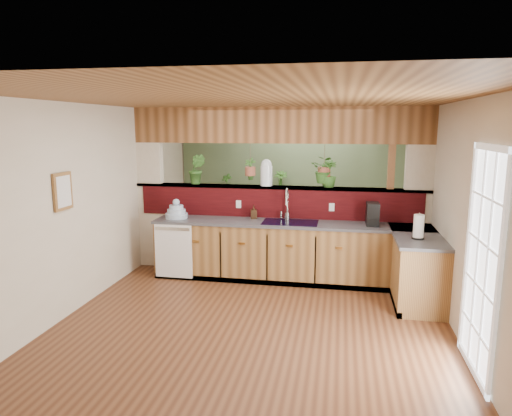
% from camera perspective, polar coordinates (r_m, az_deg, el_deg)
% --- Properties ---
extents(ground, '(4.60, 7.00, 0.01)m').
position_cam_1_polar(ground, '(6.18, 0.80, -11.78)').
color(ground, '#59311B').
rests_on(ground, ground).
extents(ceiling, '(4.60, 7.00, 0.01)m').
position_cam_1_polar(ceiling, '(5.74, 0.87, 13.07)').
color(ceiling, brown).
rests_on(ceiling, ground).
extents(wall_back, '(4.60, 0.02, 2.60)m').
position_cam_1_polar(wall_back, '(9.25, 4.52, 3.92)').
color(wall_back, beige).
rests_on(wall_back, ground).
extents(wall_front, '(4.60, 0.02, 2.60)m').
position_cam_1_polar(wall_front, '(2.57, -12.95, -13.46)').
color(wall_front, beige).
rests_on(wall_front, ground).
extents(wall_left, '(0.02, 7.00, 2.60)m').
position_cam_1_polar(wall_left, '(6.60, -19.24, 0.81)').
color(wall_left, beige).
rests_on(wall_left, ground).
extents(wall_right, '(0.02, 7.00, 2.60)m').
position_cam_1_polar(wall_right, '(5.89, 23.47, -0.57)').
color(wall_right, beige).
rests_on(wall_right, ground).
extents(pass_through_partition, '(4.60, 0.21, 2.60)m').
position_cam_1_polar(pass_through_partition, '(7.15, 2.90, 1.17)').
color(pass_through_partition, beige).
rests_on(pass_through_partition, ground).
extents(pass_through_ledge, '(4.60, 0.21, 0.04)m').
position_cam_1_polar(pass_through_ledge, '(7.13, 2.68, 2.60)').
color(pass_through_ledge, brown).
rests_on(pass_through_ledge, ground).
extents(header_beam, '(4.60, 0.15, 0.55)m').
position_cam_1_polar(header_beam, '(7.06, 2.74, 10.30)').
color(header_beam, brown).
rests_on(header_beam, ground).
extents(sage_backwall, '(4.55, 0.02, 2.55)m').
position_cam_1_polar(sage_backwall, '(9.23, 4.51, 3.91)').
color(sage_backwall, '#59724E').
rests_on(sage_backwall, ground).
extents(countertop, '(4.14, 1.52, 0.90)m').
position_cam_1_polar(countertop, '(6.78, 9.10, -5.89)').
color(countertop, brown).
rests_on(countertop, ground).
extents(dishwasher, '(0.58, 0.03, 0.82)m').
position_cam_1_polar(dishwasher, '(7.02, -10.29, -5.29)').
color(dishwasher, white).
rests_on(dishwasher, ground).
extents(navy_sink, '(0.82, 0.50, 0.18)m').
position_cam_1_polar(navy_sink, '(6.83, 4.28, -2.44)').
color(navy_sink, black).
rests_on(navy_sink, countertop).
extents(french_door, '(0.06, 1.02, 2.16)m').
position_cam_1_polar(french_door, '(4.71, 26.33, -6.48)').
color(french_door, white).
rests_on(french_door, ground).
extents(framed_print, '(0.04, 0.35, 0.45)m').
position_cam_1_polar(framed_print, '(5.88, -22.99, 1.93)').
color(framed_print, brown).
rests_on(framed_print, wall_left).
extents(faucet, '(0.22, 0.22, 0.50)m').
position_cam_1_polar(faucet, '(6.92, 3.87, 0.65)').
color(faucet, '#B7B7B2').
rests_on(faucet, countertop).
extents(dish_stack, '(0.35, 0.35, 0.30)m').
position_cam_1_polar(dish_stack, '(7.19, -9.92, -0.51)').
color(dish_stack, '#A2B7D2').
rests_on(dish_stack, countertop).
extents(soap_dispenser, '(0.11, 0.12, 0.21)m').
position_cam_1_polar(soap_dispenser, '(7.04, -0.29, -0.51)').
color(soap_dispenser, '#3A2415').
rests_on(soap_dispenser, countertop).
extents(coffee_maker, '(0.17, 0.30, 0.33)m').
position_cam_1_polar(coffee_maker, '(6.78, 14.36, -0.85)').
color(coffee_maker, black).
rests_on(coffee_maker, countertop).
extents(paper_towel, '(0.16, 0.16, 0.34)m').
position_cam_1_polar(paper_towel, '(6.13, 19.66, -2.26)').
color(paper_towel, black).
rests_on(paper_towel, countertop).
extents(glass_jar, '(0.19, 0.19, 0.42)m').
position_cam_1_polar(glass_jar, '(7.13, 1.31, 4.46)').
color(glass_jar, silver).
rests_on(glass_jar, pass_through_ledge).
extents(ledge_plant_left, '(0.27, 0.22, 0.48)m').
position_cam_1_polar(ledge_plant_left, '(7.39, -7.40, 4.84)').
color(ledge_plant_left, '#2C581E').
rests_on(ledge_plant_left, pass_through_ledge).
extents(ledge_plant_right, '(0.24, 0.24, 0.41)m').
position_cam_1_polar(ledge_plant_right, '(7.04, 9.07, 4.25)').
color(ledge_plant_right, '#2C581E').
rests_on(ledge_plant_right, pass_through_ledge).
extents(hanging_plant_a, '(0.20, 0.16, 0.51)m').
position_cam_1_polar(hanging_plant_a, '(7.16, -0.73, 5.78)').
color(hanging_plant_a, brown).
rests_on(hanging_plant_a, header_beam).
extents(hanging_plant_b, '(0.46, 0.43, 0.53)m').
position_cam_1_polar(hanging_plant_b, '(7.02, 8.56, 6.19)').
color(hanging_plant_b, brown).
rests_on(hanging_plant_b, header_beam).
extents(shelving_console, '(1.35, 0.45, 0.88)m').
position_cam_1_polar(shelving_console, '(9.24, -0.24, -1.08)').
color(shelving_console, black).
rests_on(shelving_console, ground).
extents(shelf_plant_a, '(0.26, 0.23, 0.42)m').
position_cam_1_polar(shelf_plant_a, '(9.25, -3.65, 3.02)').
color(shelf_plant_a, '#2C581E').
rests_on(shelf_plant_a, shelving_console).
extents(shelf_plant_b, '(0.32, 0.32, 0.49)m').
position_cam_1_polar(shelf_plant_b, '(9.04, 3.08, 3.08)').
color(shelf_plant_b, '#2C581E').
rests_on(shelf_plant_b, shelving_console).
extents(floor_plant, '(0.75, 0.69, 0.71)m').
position_cam_1_polar(floor_plant, '(8.40, 8.37, -3.38)').
color(floor_plant, '#2C581E').
rests_on(floor_plant, ground).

